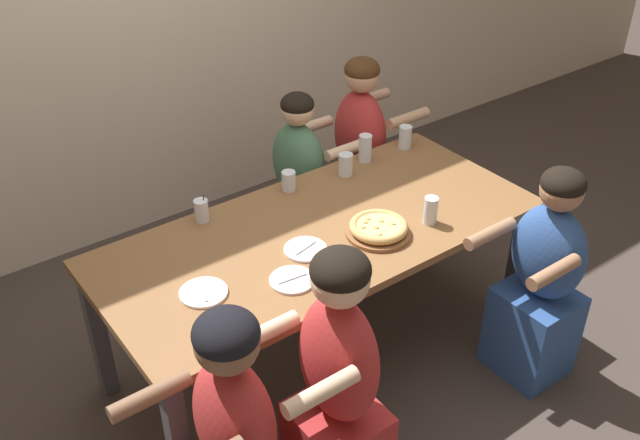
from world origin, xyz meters
name	(u,v)px	position (x,y,z in m)	size (l,w,h in m)	color
ground_plane	(320,352)	(0.00, 0.00, 0.00)	(18.00, 18.00, 0.00)	#423833
dining_table	(320,244)	(0.00, 0.00, 0.67)	(2.03, 0.91, 0.75)	brown
pizza_board_main	(378,229)	(0.18, -0.19, 0.78)	(0.29, 0.29, 0.06)	brown
empty_plate_a	(292,280)	(-0.31, -0.23, 0.76)	(0.19, 0.19, 0.02)	white
empty_plate_b	(203,293)	(-0.64, -0.09, 0.76)	(0.19, 0.19, 0.02)	white
empty_plate_c	(305,249)	(-0.15, -0.09, 0.76)	(0.19, 0.19, 0.02)	white
cocktail_glass_blue	(202,212)	(-0.39, 0.38, 0.80)	(0.07, 0.07, 0.13)	silver
drinking_glass_a	(430,212)	(0.43, -0.25, 0.81)	(0.06, 0.06, 0.13)	silver
drinking_glass_b	(365,150)	(0.57, 0.38, 0.82)	(0.07, 0.07, 0.15)	silver
drinking_glass_c	(346,164)	(0.40, 0.32, 0.81)	(0.07, 0.07, 0.12)	silver
drinking_glass_d	(289,182)	(0.08, 0.37, 0.80)	(0.07, 0.07, 0.10)	silver
drinking_glass_e	(405,137)	(0.84, 0.36, 0.82)	(0.07, 0.07, 0.12)	silver
diner_far_right	(359,162)	(0.79, 0.68, 0.54)	(0.51, 0.40, 1.18)	#B22D2D
diner_far_midright	(300,193)	(0.36, 0.68, 0.49)	(0.51, 0.40, 1.08)	#477556
diner_near_midleft	(337,393)	(-0.42, -0.68, 0.56)	(0.51, 0.40, 1.20)	#B22D2D
diner_near_right	(541,285)	(0.76, -0.68, 0.51)	(0.51, 0.40, 1.11)	#2D5193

